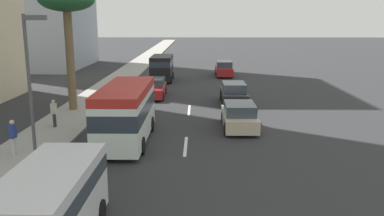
# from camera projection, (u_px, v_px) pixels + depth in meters

# --- Properties ---
(ground_plane) EXTENTS (198.00, 198.00, 0.00)m
(ground_plane) POSITION_uv_depth(u_px,v_px,m) (191.00, 88.00, 37.35)
(ground_plane) COLOR #2D2D30
(sidewalk_right) EXTENTS (162.00, 3.32, 0.15)m
(sidewalk_right) POSITION_uv_depth(u_px,v_px,m) (110.00, 87.00, 37.45)
(sidewalk_right) COLOR #9E9B93
(sidewalk_right) RESTS_ON ground_plane
(lane_stripe_mid) EXTENTS (3.20, 0.16, 0.01)m
(lane_stripe_mid) POSITION_uv_depth(u_px,v_px,m) (186.00, 146.00, 20.50)
(lane_stripe_mid) COLOR silver
(lane_stripe_mid) RESTS_ON ground_plane
(lane_stripe_far) EXTENTS (3.20, 0.16, 0.01)m
(lane_stripe_far) POSITION_uv_depth(u_px,v_px,m) (189.00, 110.00, 28.51)
(lane_stripe_far) COLOR silver
(lane_stripe_far) RESTS_ON ground_plane
(van_lead) EXTENTS (5.04, 2.19, 2.29)m
(van_lead) POSITION_uv_depth(u_px,v_px,m) (50.00, 204.00, 11.21)
(van_lead) COLOR silver
(van_lead) RESTS_ON ground_plane
(minibus_second) EXTENTS (6.90, 2.36, 2.95)m
(minibus_second) POSITION_uv_depth(u_px,v_px,m) (126.00, 111.00, 20.93)
(minibus_second) COLOR silver
(minibus_second) RESTS_ON ground_plane
(car_third) EXTENTS (4.45, 1.88, 1.62)m
(car_third) POSITION_uv_depth(u_px,v_px,m) (234.00, 94.00, 30.50)
(car_third) COLOR black
(car_third) RESTS_ON ground_plane
(car_fourth) EXTENTS (4.74, 1.87, 1.66)m
(car_fourth) POSITION_uv_depth(u_px,v_px,m) (224.00, 69.00, 45.10)
(car_fourth) COLOR #A51E1E
(car_fourth) RESTS_ON ground_plane
(van_fifth) EXTENTS (5.04, 2.17, 2.56)m
(van_fifth) POSITION_uv_depth(u_px,v_px,m) (162.00, 67.00, 41.41)
(van_fifth) COLOR black
(van_fifth) RESTS_ON ground_plane
(car_sixth) EXTENTS (4.36, 1.92, 1.54)m
(car_sixth) POSITION_uv_depth(u_px,v_px,m) (239.00, 116.00, 23.63)
(car_sixth) COLOR beige
(car_sixth) RESTS_ON ground_plane
(car_seventh) EXTENTS (4.49, 1.81, 1.53)m
(car_seventh) POSITION_uv_depth(u_px,v_px,m) (154.00, 88.00, 33.09)
(car_seventh) COLOR #A51E1E
(car_seventh) RESTS_ON ground_plane
(pedestrian_near_lamp) EXTENTS (0.34, 0.26, 1.66)m
(pedestrian_near_lamp) POSITION_uv_depth(u_px,v_px,m) (13.00, 136.00, 18.59)
(pedestrian_near_lamp) COLOR beige
(pedestrian_near_lamp) RESTS_ON sidewalk_right
(pedestrian_mid_block) EXTENTS (0.30, 0.33, 1.60)m
(pedestrian_mid_block) POSITION_uv_depth(u_px,v_px,m) (54.00, 112.00, 23.39)
(pedestrian_mid_block) COLOR #333338
(pedestrian_mid_block) RESTS_ON sidewalk_right
(palm_tree) EXTENTS (3.67, 3.67, 8.22)m
(palm_tree) POSITION_uv_depth(u_px,v_px,m) (67.00, 4.00, 26.67)
(palm_tree) COLOR brown
(palm_tree) RESTS_ON sidewalk_right
(street_lamp) EXTENTS (0.24, 0.97, 6.35)m
(street_lamp) POSITION_uv_depth(u_px,v_px,m) (31.00, 74.00, 16.52)
(street_lamp) COLOR #4C4C51
(street_lamp) RESTS_ON sidewalk_right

